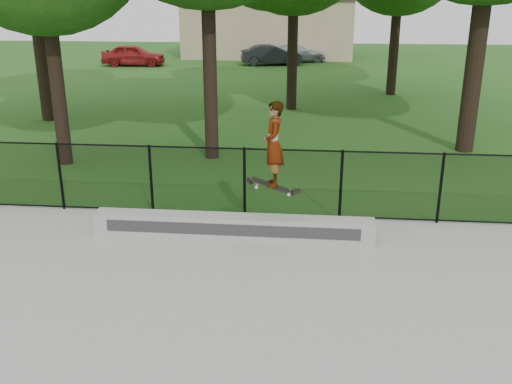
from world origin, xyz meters
TOP-DOWN VIEW (x-y plane):
  - grind_ledge at (-0.09, 4.70)m, footprint 5.39×0.40m
  - car_a at (-10.28, 31.47)m, footprint 4.12×1.93m
  - car_b at (-1.41, 32.71)m, footprint 3.78×2.06m
  - car_c at (0.21, 34.66)m, footprint 3.93×2.59m
  - skater_airborne at (0.69, 4.63)m, footprint 0.81×0.62m
  - chainlink_fence at (0.00, 5.90)m, footprint 16.06×0.06m
  - distant_building at (-2.00, 38.00)m, footprint 12.40×6.40m

SIDE VIEW (x-z plane):
  - grind_ledge at x=-0.09m, z-range 0.06..0.52m
  - car_c at x=0.21m, z-range 0.00..1.14m
  - car_b at x=-1.41m, z-range 0.00..1.30m
  - car_a at x=-10.28m, z-range 0.00..1.37m
  - chainlink_fence at x=0.00m, z-range 0.06..1.56m
  - skater_airborne at x=0.69m, z-range 1.05..2.82m
  - distant_building at x=-2.00m, z-range 0.01..4.31m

